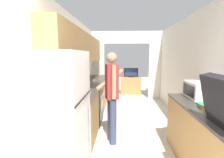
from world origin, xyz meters
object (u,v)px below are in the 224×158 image
range_oven (89,104)px  person (112,95)px  microwave (199,90)px  refrigerator (51,131)px  knife (93,81)px  book_stack (210,107)px  tv_cabinet (131,85)px  television (131,73)px

range_oven → person: person is taller
person → microwave: bearing=-116.1°
refrigerator → knife: refrigerator is taller
book_stack → range_oven: bearing=137.6°
range_oven → knife: 0.76m
book_stack → refrigerator: bearing=-162.8°
refrigerator → microwave: refrigerator is taller
knife → refrigerator: bearing=-108.1°
tv_cabinet → person: bearing=-98.0°
person → microwave: (1.46, -0.23, 0.15)m
tv_cabinet → knife: size_ratio=2.69×
television → refrigerator: bearing=-101.7°
knife → television: bearing=46.5°
person → tv_cabinet: (0.59, 4.16, -0.54)m
microwave → tv_cabinet: 4.53m
tv_cabinet → television: television is taller
tv_cabinet → television: (-0.00, -0.04, 0.54)m
refrigerator → book_stack: size_ratio=5.25×
tv_cabinet → knife: (-1.18, -2.61, 0.57)m
range_oven → microwave: (2.06, -1.17, 0.59)m
person → tv_cabinet: person is taller
range_oven → microwave: bearing=-29.6°
tv_cabinet → television: bearing=-90.0°
microwave → tv_cabinet: microwave is taller
range_oven → knife: (0.01, 0.61, 0.46)m
range_oven → book_stack: bearing=-42.4°
refrigerator → tv_cabinet: size_ratio=1.98×
range_oven → knife: range_oven is taller
tv_cabinet → knife: knife is taller
refrigerator → tv_cabinet: (1.15, 5.57, -0.48)m
person → book_stack: 1.58m
refrigerator → range_oven: bearing=91.0°
range_oven → tv_cabinet: bearing=69.7°
person → microwave: size_ratio=3.11×
television → range_oven: bearing=-110.6°
refrigerator → microwave: (2.02, 1.19, 0.22)m
person → knife: size_ratio=5.34×
television → knife: size_ratio=1.87×
range_oven → person: 1.20m
refrigerator → person: person is taller
microwave → book_stack: 0.62m
refrigerator → book_stack: bearing=17.2°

